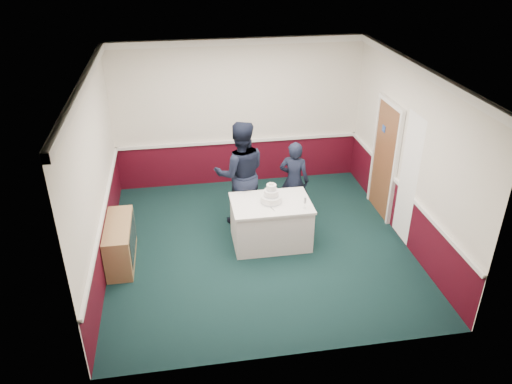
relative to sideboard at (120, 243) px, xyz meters
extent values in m
plane|color=#112A2A|center=(2.28, 0.07, -0.35)|extent=(5.00, 5.00, 0.00)
cube|color=silver|center=(2.28, 2.55, 1.15)|extent=(5.00, 0.05, 3.00)
cube|color=silver|center=(-0.20, 0.07, 1.15)|extent=(0.05, 5.00, 3.00)
cube|color=silver|center=(4.75, 0.07, 1.15)|extent=(0.05, 5.00, 3.00)
cube|color=white|center=(2.28, 0.07, 2.62)|extent=(5.00, 5.00, 0.05)
cube|color=#430815|center=(2.28, 2.55, 0.10)|extent=(5.00, 0.02, 0.90)
cube|color=white|center=(2.28, 2.54, 0.57)|extent=(4.98, 0.05, 0.06)
cube|color=white|center=(2.28, 2.53, 2.58)|extent=(5.00, 0.08, 0.12)
cube|color=olive|center=(4.74, 0.87, 0.70)|extent=(0.05, 0.90, 2.10)
cube|color=#234799|center=(4.71, 1.02, 1.27)|extent=(0.01, 0.12, 0.12)
cube|color=white|center=(4.70, -0.18, 0.85)|extent=(0.02, 0.60, 2.20)
cube|color=tan|center=(0.00, 0.00, 0.00)|extent=(0.40, 1.20, 0.70)
cube|color=black|center=(0.20, 0.00, 0.05)|extent=(0.01, 1.00, 0.50)
cube|color=white|center=(2.49, 0.15, 0.03)|extent=(1.28, 0.88, 0.76)
cube|color=white|center=(2.49, 0.15, 0.42)|extent=(1.32, 0.92, 0.04)
cylinder|color=white|center=(2.49, 0.15, 0.50)|extent=(0.34, 0.34, 0.12)
cylinder|color=#B7BBC3|center=(2.49, 0.15, 0.45)|extent=(0.35, 0.35, 0.03)
cylinder|color=white|center=(2.49, 0.15, 0.61)|extent=(0.24, 0.24, 0.11)
cylinder|color=#B7BBC3|center=(2.49, 0.15, 0.57)|extent=(0.25, 0.25, 0.02)
cylinder|color=white|center=(2.49, 0.15, 0.72)|extent=(0.16, 0.16, 0.10)
cylinder|color=#B7BBC3|center=(2.49, 0.15, 0.68)|extent=(0.17, 0.17, 0.02)
sphere|color=#EDE5C9|center=(2.49, 0.15, 0.79)|extent=(0.03, 0.03, 0.03)
sphere|color=#EDE5C9|center=(2.52, 0.16, 0.79)|extent=(0.03, 0.03, 0.03)
sphere|color=#EDE5C9|center=(2.47, 0.17, 0.79)|extent=(0.03, 0.03, 0.03)
sphere|color=#EDE5C9|center=(2.51, 0.12, 0.79)|extent=(0.03, 0.03, 0.03)
sphere|color=#EDE5C9|center=(2.46, 0.13, 0.79)|extent=(0.03, 0.03, 0.03)
cube|color=silver|center=(2.46, -0.05, 0.44)|extent=(0.08, 0.21, 0.00)
cylinder|color=silver|center=(2.99, -0.13, 0.44)|extent=(0.05, 0.05, 0.01)
cylinder|color=silver|center=(2.99, -0.13, 0.49)|extent=(0.01, 0.01, 0.09)
cylinder|color=silver|center=(2.99, -0.13, 0.59)|extent=(0.04, 0.04, 0.11)
imported|color=black|center=(2.08, 0.93, 0.62)|extent=(0.96, 0.76, 1.95)
imported|color=black|center=(3.06, 0.93, 0.40)|extent=(0.65, 0.56, 1.51)
camera|label=1|loc=(1.07, -6.93, 4.51)|focal=35.00mm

